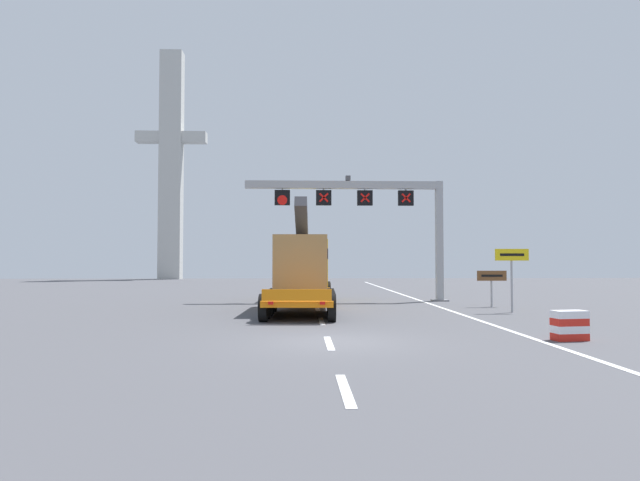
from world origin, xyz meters
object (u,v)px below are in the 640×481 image
crash_barrier_striped (570,325)px  bridge_pylon_distant (171,162)px  tourist_info_sign_brown (492,279)px  overhead_lane_gantry (371,204)px  heavy_haul_truck_orange (304,268)px  exit_sign_yellow (512,264)px

crash_barrier_striped → bridge_pylon_distant: (-24.86, 53.86, 14.71)m
crash_barrier_striped → tourist_info_sign_brown: bearing=81.1°
overhead_lane_gantry → heavy_haul_truck_orange: size_ratio=0.85×
tourist_info_sign_brown → bridge_pylon_distant: size_ratio=0.06×
tourist_info_sign_brown → heavy_haul_truck_orange: bearing=174.4°
overhead_lane_gantry → bridge_pylon_distant: size_ratio=0.41×
exit_sign_yellow → bridge_pylon_distant: bridge_pylon_distant is taller
exit_sign_yellow → heavy_haul_truck_orange: bearing=157.6°
heavy_haul_truck_orange → exit_sign_yellow: 10.41m
exit_sign_yellow → tourist_info_sign_brown: 3.12m
overhead_lane_gantry → heavy_haul_truck_orange: (-3.99, -3.15, -3.78)m
heavy_haul_truck_orange → overhead_lane_gantry: bearing=38.3°
tourist_info_sign_brown → overhead_lane_gantry: bearing=144.5°
exit_sign_yellow → crash_barrier_striped: (-1.69, -8.64, -1.80)m
heavy_haul_truck_orange → bridge_pylon_distant: size_ratio=0.48×
tourist_info_sign_brown → crash_barrier_striped: (-1.82, -11.65, -0.98)m
tourist_info_sign_brown → crash_barrier_striped: size_ratio=1.77×
overhead_lane_gantry → bridge_pylon_distant: 44.47m
bridge_pylon_distant → heavy_haul_truck_orange: bearing=-67.7°
exit_sign_yellow → bridge_pylon_distant: bearing=120.4°
heavy_haul_truck_orange → bridge_pylon_distant: (-16.93, 41.25, 13.18)m
exit_sign_yellow → tourist_info_sign_brown: exit_sign_yellow is taller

